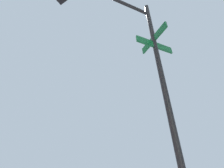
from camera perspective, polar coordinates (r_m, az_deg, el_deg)
traffic_signal_near at (r=3.58m, az=1.28°, el=21.26°), size 2.02×2.65×5.63m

